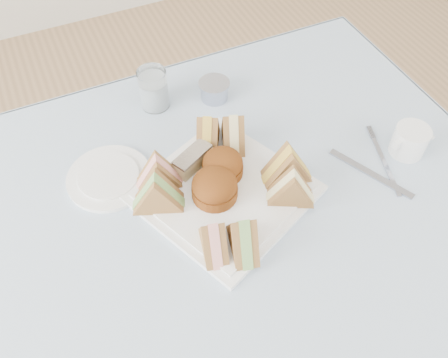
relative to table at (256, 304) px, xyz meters
name	(u,v)px	position (x,y,z in m)	size (l,w,h in m)	color
floor	(250,353)	(0.00, 0.00, -0.37)	(4.00, 4.00, 0.00)	#9E7751
table	(256,304)	(0.00, 0.00, 0.00)	(0.90, 0.90, 0.74)	brown
tablecloth	(266,223)	(0.00, 0.00, 0.37)	(1.02, 1.02, 0.01)	silver
serving_plate	(224,193)	(-0.05, 0.09, 0.38)	(0.29, 0.29, 0.01)	white
sandwich_fl_a	(213,236)	(-0.12, -0.02, 0.43)	(0.09, 0.04, 0.08)	#A06D40
sandwich_fl_b	(243,234)	(-0.07, -0.03, 0.43)	(0.09, 0.04, 0.08)	#A06D40
sandwich_fr_a	(288,164)	(0.08, 0.07, 0.43)	(0.10, 0.05, 0.09)	#A06D40
sandwich_fr_b	(292,186)	(0.06, 0.02, 0.43)	(0.09, 0.04, 0.08)	#A06D40
sandwich_bl_a	(157,191)	(-0.17, 0.11, 0.43)	(0.10, 0.05, 0.09)	#A06D40
sandwich_bl_b	(158,171)	(-0.15, 0.16, 0.43)	(0.09, 0.04, 0.08)	#A06D40
sandwich_br_a	(233,130)	(0.02, 0.20, 0.43)	(0.09, 0.04, 0.08)	#A06D40
sandwich_br_b	(208,131)	(-0.03, 0.22, 0.43)	(0.09, 0.04, 0.08)	#A06D40
scone_left	(215,187)	(-0.07, 0.09, 0.42)	(0.09, 0.09, 0.06)	brown
scone_right	(223,165)	(-0.03, 0.13, 0.42)	(0.08, 0.08, 0.05)	brown
pastry_slice	(193,160)	(-0.08, 0.17, 0.41)	(0.09, 0.03, 0.04)	#D4C77A
side_plate	(109,178)	(-0.24, 0.22, 0.38)	(0.17, 0.17, 0.01)	white
water_glass	(153,89)	(-0.08, 0.39, 0.42)	(0.06, 0.06, 0.09)	white
tea_strainer	(214,91)	(0.05, 0.36, 0.40)	(0.07, 0.07, 0.04)	#A5A8BB
knife	(370,173)	(0.25, 0.01, 0.38)	(0.01, 0.19, 0.00)	#A5A8BB
fork	(386,166)	(0.29, 0.02, 0.38)	(0.01, 0.16, 0.00)	#A5A8BB
creamer_jug	(410,141)	(0.35, 0.04, 0.41)	(0.07, 0.07, 0.06)	white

